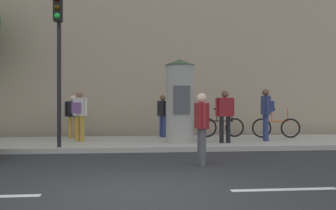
% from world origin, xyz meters
% --- Properties ---
extents(ground_plane, '(80.00, 80.00, 0.00)m').
position_xyz_m(ground_plane, '(0.00, 0.00, 0.00)').
color(ground_plane, '#2B2B2D').
extents(sidewalk_curb, '(36.00, 4.00, 0.15)m').
position_xyz_m(sidewalk_curb, '(0.00, 7.00, 0.07)').
color(sidewalk_curb, '#B2ADA3').
rests_on(sidewalk_curb, ground_plane).
extents(lane_markings, '(25.80, 0.16, 0.01)m').
position_xyz_m(lane_markings, '(-0.00, 0.00, 0.00)').
color(lane_markings, silver).
rests_on(lane_markings, ground_plane).
extents(building_backdrop, '(36.00, 5.00, 11.92)m').
position_xyz_m(building_backdrop, '(0.00, 12.00, 5.96)').
color(building_backdrop, tan).
rests_on(building_backdrop, ground_plane).
extents(traffic_light, '(0.24, 0.45, 4.37)m').
position_xyz_m(traffic_light, '(-2.16, 5.24, 3.09)').
color(traffic_light, black).
rests_on(traffic_light, sidewalk_curb).
extents(poster_column, '(0.99, 0.99, 2.72)m').
position_xyz_m(poster_column, '(1.52, 6.33, 1.53)').
color(poster_column, '#9E9B93').
rests_on(poster_column, sidewalk_curb).
extents(pedestrian_near_pole, '(0.28, 0.63, 1.66)m').
position_xyz_m(pedestrian_near_pole, '(1.54, 2.70, 0.98)').
color(pedestrian_near_pole, '#4C4C51').
rests_on(pedestrian_near_pole, ground_plane).
extents(pedestrian_in_dark_shirt, '(0.63, 0.40, 1.69)m').
position_xyz_m(pedestrian_in_dark_shirt, '(2.94, 6.02, 1.16)').
color(pedestrian_in_dark_shirt, black).
rests_on(pedestrian_in_dark_shirt, sidewalk_curb).
extents(pedestrian_in_red_top, '(0.57, 0.42, 1.57)m').
position_xyz_m(pedestrian_in_red_top, '(-2.15, 8.07, 1.07)').
color(pedestrian_in_red_top, '#B78C33').
rests_on(pedestrian_in_red_top, sidewalk_curb).
extents(pedestrian_with_backpack, '(0.50, 0.50, 1.69)m').
position_xyz_m(pedestrian_with_backpack, '(-1.77, 6.94, 1.15)').
color(pedestrian_with_backpack, '#B78C33').
rests_on(pedestrian_with_backpack, sidewalk_curb).
extents(pedestrian_tallest, '(0.40, 0.56, 1.59)m').
position_xyz_m(pedestrian_tallest, '(1.14, 8.33, 1.07)').
color(pedestrian_tallest, navy).
rests_on(pedestrian_tallest, sidewalk_curb).
extents(pedestrian_in_light_jacket, '(0.42, 0.64, 1.77)m').
position_xyz_m(pedestrian_in_light_jacket, '(4.51, 6.54, 1.21)').
color(pedestrian_in_light_jacket, navy).
rests_on(pedestrian_in_light_jacket, sidewalk_curb).
extents(bicycle_leaning, '(1.75, 0.38, 1.09)m').
position_xyz_m(bicycle_leaning, '(5.30, 7.64, 0.54)').
color(bicycle_leaning, black).
rests_on(bicycle_leaning, sidewalk_curb).
extents(bicycle_upright, '(1.77, 0.11, 1.09)m').
position_xyz_m(bicycle_upright, '(3.34, 8.16, 0.54)').
color(bicycle_upright, black).
rests_on(bicycle_upright, sidewalk_curb).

